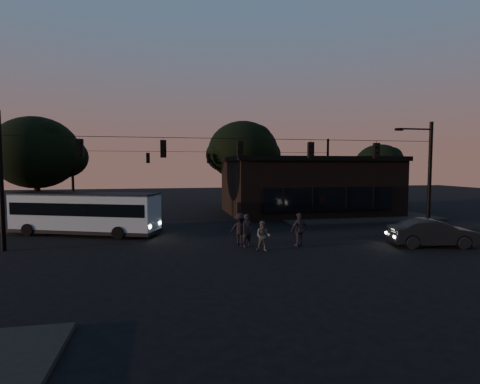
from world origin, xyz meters
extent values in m
plane|color=black|center=(0.00, 0.00, 0.00)|extent=(120.00, 120.00, 0.00)
cube|color=black|center=(12.00, 14.00, 0.07)|extent=(14.00, 10.00, 0.15)
cube|color=black|center=(-14.00, 14.00, 0.07)|extent=(14.00, 10.00, 0.15)
cube|color=black|center=(9.00, 16.00, 2.50)|extent=(15.00, 10.00, 5.00)
cube|color=black|center=(9.00, 16.00, 5.20)|extent=(15.40, 10.40, 0.40)
cube|color=black|center=(9.00, 10.88, 1.80)|extent=(11.50, 0.18, 2.00)
cylinder|color=black|center=(4.00, 22.00, 2.00)|extent=(0.44, 0.44, 4.00)
ellipsoid|color=black|center=(4.00, 22.00, 6.20)|extent=(7.60, 7.60, 6.46)
cylinder|color=black|center=(18.00, 18.00, 1.50)|extent=(0.44, 0.44, 3.00)
ellipsoid|color=black|center=(18.00, 18.00, 4.65)|extent=(5.20, 5.20, 4.42)
cylinder|color=black|center=(-14.00, 13.00, 1.80)|extent=(0.44, 0.44, 3.60)
ellipsoid|color=black|center=(-14.00, 13.00, 5.58)|extent=(6.40, 6.40, 5.44)
cylinder|color=black|center=(-13.00, 4.00, 3.75)|extent=(0.24, 0.24, 7.50)
cylinder|color=black|center=(13.00, 4.00, 3.75)|extent=(0.24, 0.24, 7.50)
cylinder|color=black|center=(0.00, 4.00, 6.20)|extent=(26.00, 0.03, 0.03)
cube|color=black|center=(-9.00, 4.00, 5.55)|extent=(0.34, 0.30, 1.00)
cube|color=black|center=(-4.50, 4.00, 5.55)|extent=(0.34, 0.30, 1.00)
cube|color=black|center=(0.00, 4.00, 5.55)|extent=(0.34, 0.30, 1.00)
cube|color=black|center=(4.50, 4.00, 5.55)|extent=(0.34, 0.30, 1.00)
cube|color=black|center=(9.00, 4.00, 5.55)|extent=(0.34, 0.30, 1.00)
cylinder|color=black|center=(-13.00, 20.00, 3.75)|extent=(0.24, 0.24, 7.50)
cylinder|color=black|center=(13.00, 20.00, 3.75)|extent=(0.24, 0.24, 7.50)
cylinder|color=black|center=(0.00, 20.00, 6.00)|extent=(26.00, 0.03, 0.03)
cube|color=black|center=(-6.00, 20.00, 5.35)|extent=(0.34, 0.30, 1.00)
cube|color=black|center=(0.00, 20.00, 5.35)|extent=(0.34, 0.30, 1.00)
cube|color=black|center=(6.00, 20.00, 5.35)|extent=(0.34, 0.30, 1.00)
cube|color=#8FA8B6|center=(-9.66, 8.18, 1.56)|extent=(9.95, 5.68, 2.32)
cube|color=black|center=(-9.66, 8.18, 1.78)|extent=(9.60, 5.57, 0.80)
cube|color=black|center=(-9.66, 8.18, 2.72)|extent=(9.95, 5.68, 0.13)
cube|color=black|center=(-9.66, 8.18, 0.31)|extent=(10.06, 5.77, 0.22)
cylinder|color=black|center=(-13.27, 8.41, 0.40)|extent=(0.83, 0.50, 0.80)
cylinder|color=black|center=(-12.45, 10.48, 0.40)|extent=(0.83, 0.50, 0.80)
cylinder|color=black|center=(-7.33, 6.07, 0.40)|extent=(0.83, 0.50, 0.80)
cylinder|color=black|center=(-6.51, 8.14, 0.40)|extent=(0.83, 0.50, 0.80)
imported|color=black|center=(10.46, 0.35, 0.78)|extent=(4.98, 2.73, 1.56)
imported|color=black|center=(0.08, 2.36, 0.93)|extent=(0.80, 0.68, 1.86)
imported|color=#4F5048|center=(0.67, 1.12, 0.82)|extent=(0.97, 0.88, 1.63)
imported|color=#342C36|center=(3.04, 1.94, 0.95)|extent=(1.20, 0.75, 1.91)
imported|color=black|center=(-0.20, 3.05, 0.92)|extent=(1.35, 1.05, 1.83)
camera|label=1|loc=(-4.49, -18.04, 4.57)|focal=28.00mm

